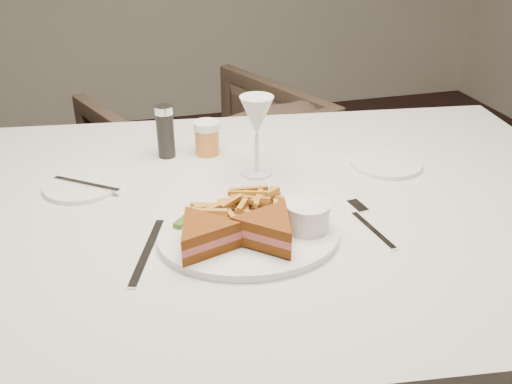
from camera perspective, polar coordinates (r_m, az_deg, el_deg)
The scene contains 3 objects.
table at distance 1.36m, azimuth -0.58°, elevation -15.10°, with size 1.47×0.98×0.75m, color silver.
chair_far at distance 2.17m, azimuth -4.97°, elevation 2.29°, with size 0.71×0.66×0.73m, color #45362A.
table_setting at distance 1.07m, azimuth -1.34°, elevation -0.57°, with size 0.82×0.62×0.18m.
Camera 1 is at (-0.01, -1.02, 1.30)m, focal length 40.00 mm.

